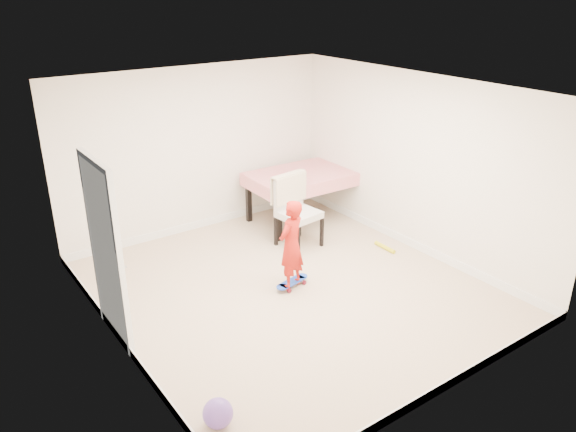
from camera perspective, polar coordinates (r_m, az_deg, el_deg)
ground at (r=7.43m, az=0.27°, el=-7.43°), size 5.00×5.00×0.00m
ceiling at (r=6.52m, az=0.31°, el=12.54°), size 4.50×5.00×0.04m
wall_back at (r=8.90m, az=-9.15°, el=6.58°), size 4.50×0.04×2.60m
wall_front at (r=5.25m, az=16.43°, el=-5.98°), size 4.50×0.04×2.60m
wall_left at (r=5.95m, az=-17.43°, el=-2.56°), size 0.04×5.00×2.60m
wall_right at (r=8.30m, az=12.93°, el=5.11°), size 0.04×5.00×2.60m
door at (r=6.33m, az=-17.97°, el=-3.83°), size 0.11×0.94×2.11m
baseboard_back at (r=9.32m, az=-8.71°, el=-0.74°), size 4.50×0.02×0.12m
baseboard_front at (r=5.92m, az=15.13°, el=-16.61°), size 4.50×0.02×0.12m
baseboard_left at (r=6.56m, az=-16.22°, el=-12.43°), size 0.02×5.00×0.12m
baseboard_right at (r=8.75m, az=12.27°, el=-2.63°), size 0.02×5.00×0.12m
dining_table at (r=9.37m, az=1.59°, el=2.03°), size 1.81×1.17×0.84m
dining_chair at (r=8.37m, az=1.12°, el=0.38°), size 0.68×0.75×1.10m
skateboard at (r=7.47m, az=0.42°, el=-6.90°), size 0.57×0.31×0.08m
child at (r=7.17m, az=0.32°, el=-3.20°), size 0.51×0.43×1.20m
balloon at (r=5.40m, az=-7.14°, el=-19.27°), size 0.28×0.28×0.28m
foam_toy at (r=8.59m, az=9.81°, el=-3.15°), size 0.07×0.40×0.06m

